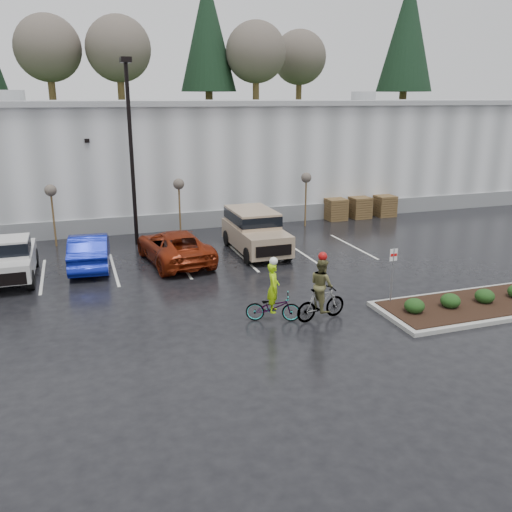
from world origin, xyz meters
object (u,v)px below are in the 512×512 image
object	(u,v)px
car_blue	(90,250)
cyclist_hivis	(273,301)
sapling_west	(51,194)
sapling_mid	(179,187)
suv_tan	(256,232)
pickup_white	(8,256)
pallet_stack_a	(336,209)
car_red	(174,246)
lamppost	(130,133)
pallet_stack_c	(384,206)
fire_lane_sign	(393,269)
cyclist_olive	(321,295)
sapling_east	(306,181)
pallet_stack_b	(360,208)

from	to	relation	value
car_blue	cyclist_hivis	world-z (taller)	cyclist_hivis
sapling_west	car_blue	xyz separation A→B (m)	(1.54, -4.32, -1.95)
sapling_mid	suv_tan	bearing A→B (deg)	-56.87
pickup_white	car_blue	xyz separation A→B (m)	(3.29, 0.55, -0.20)
pallet_stack_a	car_red	world-z (taller)	car_red
lamppost	suv_tan	world-z (taller)	lamppost
pallet_stack_c	car_red	distance (m)	15.81
fire_lane_sign	cyclist_olive	distance (m)	3.05
fire_lane_sign	pickup_white	world-z (taller)	fire_lane_sign
sapling_east	cyclist_olive	distance (m)	14.25
sapling_mid	sapling_east	world-z (taller)	same
pallet_stack_b	pickup_white	distance (m)	20.80
lamppost	car_blue	distance (m)	6.41
sapling_west	fire_lane_sign	bearing A→B (deg)	-47.33
pallet_stack_c	car_red	bearing A→B (deg)	-158.50
pallet_stack_a	suv_tan	distance (m)	8.95
pallet_stack_b	cyclist_hivis	xyz separation A→B (m)	(-10.99, -13.73, 0.03)
cyclist_olive	car_blue	bearing A→B (deg)	30.08
cyclist_hivis	car_blue	bearing A→B (deg)	54.98
suv_tan	sapling_east	bearing A→B (deg)	43.95
car_blue	cyclist_hivis	size ratio (longest dim) A/B	2.08
sapling_west	cyclist_hivis	distance (m)	14.77
lamppost	sapling_east	xyz separation A→B (m)	(10.00, 1.00, -2.96)
pallet_stack_b	fire_lane_sign	distance (m)	15.23
pallet_stack_b	fire_lane_sign	size ratio (longest dim) A/B	0.61
pickup_white	suv_tan	xyz separation A→B (m)	(11.15, 0.43, 0.05)
car_red	cyclist_olive	distance (m)	9.07
car_red	sapling_west	bearing A→B (deg)	-49.09
lamppost	cyclist_hivis	size ratio (longest dim) A/B	4.05
car_blue	cyclist_hivis	xyz separation A→B (m)	(5.68, -8.41, -0.07)
cyclist_hivis	cyclist_olive	world-z (taller)	cyclist_olive
car_red	suv_tan	distance (m)	4.14
sapling_east	cyclist_olive	xyz separation A→B (m)	(-5.19, -13.15, -1.85)
lamppost	cyclist_olive	distance (m)	13.92
car_blue	sapling_east	bearing A→B (deg)	-156.49
cyclist_hivis	sapling_east	bearing A→B (deg)	-7.10
pallet_stack_a	car_blue	xyz separation A→B (m)	(-14.96, -5.32, 0.11)
pallet_stack_c	pickup_white	xyz separation A→B (m)	(-21.75, -5.87, 0.30)
pickup_white	car_blue	world-z (taller)	pickup_white
sapling_mid	cyclist_olive	size ratio (longest dim) A/B	1.32
pickup_white	cyclist_hivis	size ratio (longest dim) A/B	2.28
suv_tan	cyclist_olive	xyz separation A→B (m)	(-0.58, -8.71, -0.15)
cyclist_hivis	sapling_mid	bearing A→B (deg)	24.17
cyclist_hivis	pallet_stack_a	bearing A→B (deg)	-13.11
fire_lane_sign	suv_tan	distance (m)	8.71
pallet_stack_a	pickup_white	xyz separation A→B (m)	(-18.25, -5.87, 0.30)
pallet_stack_c	cyclist_hivis	size ratio (longest dim) A/B	0.59
sapling_east	pallet_stack_b	world-z (taller)	sapling_east
fire_lane_sign	cyclist_olive	xyz separation A→B (m)	(-2.99, -0.35, -0.53)
sapling_mid	car_blue	world-z (taller)	sapling_mid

